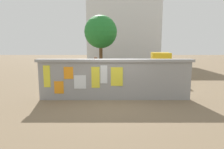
{
  "coord_description": "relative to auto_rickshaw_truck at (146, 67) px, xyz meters",
  "views": [
    {
      "loc": [
        -0.12,
        -8.26,
        2.36
      ],
      "look_at": [
        -0.13,
        1.15,
        0.92
      ],
      "focal_mm": 31.06,
      "sensor_mm": 36.0,
      "label": 1
    }
  ],
  "objects": [
    {
      "name": "ground",
      "position": [
        -2.15,
        3.13,
        -0.9
      ],
      "size": [
        60.0,
        60.0,
        0.0
      ],
      "primitive_type": "plane",
      "color": "#7A664C"
    },
    {
      "name": "poster_wall",
      "position": [
        -2.16,
        -4.87,
        0.01
      ],
      "size": [
        6.71,
        0.42,
        1.76
      ],
      "color": "gray",
      "rests_on": "ground"
    },
    {
      "name": "auto_rickshaw_truck",
      "position": [
        0.0,
        0.0,
        0.0
      ],
      "size": [
        3.75,
        1.91,
        1.85
      ],
      "color": "black",
      "rests_on": "ground"
    },
    {
      "name": "motorcycle",
      "position": [
        -4.81,
        -2.18,
        -0.44
      ],
      "size": [
        1.89,
        0.63,
        0.87
      ],
      "color": "black",
      "rests_on": "ground"
    },
    {
      "name": "bicycle_near",
      "position": [
        -2.86,
        -2.65,
        -0.54
      ],
      "size": [
        1.68,
        0.54,
        0.95
      ],
      "color": "black",
      "rests_on": "ground"
    },
    {
      "name": "person_walking",
      "position": [
        -3.34,
        -0.6,
        0.09
      ],
      "size": [
        0.41,
        0.41,
        1.62
      ],
      "color": "#3F994C",
      "rests_on": "ground"
    },
    {
      "name": "tree_roadside",
      "position": [
        -3.3,
        4.68,
        2.61
      ],
      "size": [
        2.95,
        2.95,
        5.0
      ],
      "color": "brown",
      "rests_on": "ground"
    },
    {
      "name": "building_background",
      "position": [
        -0.7,
        15.84,
        3.81
      ],
      "size": [
        10.12,
        6.82,
        9.38
      ],
      "color": "silver",
      "rests_on": "ground"
    }
  ]
}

